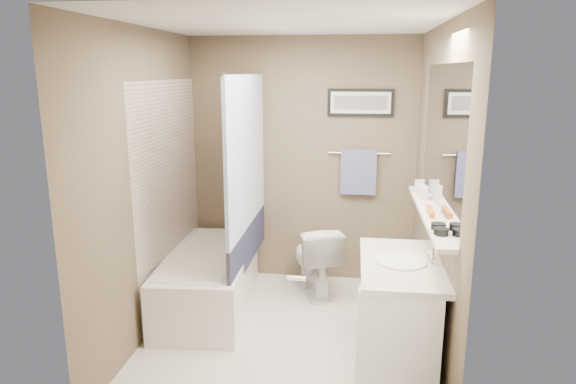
# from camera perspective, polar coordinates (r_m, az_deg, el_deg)

# --- Properties ---
(ground) EXTENTS (2.50, 2.50, 0.00)m
(ground) POSITION_cam_1_polar(r_m,az_deg,el_deg) (4.28, -0.27, -15.62)
(ground) COLOR silver
(ground) RESTS_ON ground
(ceiling) EXTENTS (2.20, 2.50, 0.04)m
(ceiling) POSITION_cam_1_polar(r_m,az_deg,el_deg) (3.76, -0.31, 18.01)
(ceiling) COLOR white
(ceiling) RESTS_ON wall_back
(wall_back) EXTENTS (2.20, 0.04, 2.40)m
(wall_back) POSITION_cam_1_polar(r_m,az_deg,el_deg) (5.05, 1.59, 3.36)
(wall_back) COLOR brown
(wall_back) RESTS_ON ground
(wall_front) EXTENTS (2.20, 0.04, 2.40)m
(wall_front) POSITION_cam_1_polar(r_m,az_deg,el_deg) (2.68, -3.84, -5.72)
(wall_front) COLOR brown
(wall_front) RESTS_ON ground
(wall_left) EXTENTS (0.04, 2.50, 2.40)m
(wall_left) POSITION_cam_1_polar(r_m,az_deg,el_deg) (4.13, -15.31, 0.65)
(wall_left) COLOR brown
(wall_left) RESTS_ON ground
(wall_right) EXTENTS (0.04, 2.50, 2.40)m
(wall_right) POSITION_cam_1_polar(r_m,az_deg,el_deg) (3.86, 15.82, -0.27)
(wall_right) COLOR brown
(wall_right) RESTS_ON ground
(tile_surround) EXTENTS (0.02, 1.55, 2.00)m
(tile_surround) POSITION_cam_1_polar(r_m,az_deg,el_deg) (4.63, -12.94, -0.41)
(tile_surround) COLOR beige
(tile_surround) RESTS_ON wall_left
(curtain_rod) EXTENTS (0.02, 1.55, 0.02)m
(curtain_rod) POSITION_cam_1_polar(r_m,az_deg,el_deg) (4.31, -4.80, 12.98)
(curtain_rod) COLOR silver
(curtain_rod) RESTS_ON wall_left
(curtain_upper) EXTENTS (0.03, 1.45, 1.28)m
(curtain_upper) POSITION_cam_1_polar(r_m,az_deg,el_deg) (4.36, -4.63, 4.41)
(curtain_upper) COLOR white
(curtain_upper) RESTS_ON curtain_rod
(curtain_lower) EXTENTS (0.03, 1.45, 0.36)m
(curtain_lower) POSITION_cam_1_polar(r_m,az_deg,el_deg) (4.56, -4.44, -5.82)
(curtain_lower) COLOR #27294A
(curtain_lower) RESTS_ON curtain_rod
(mirror) EXTENTS (0.02, 1.60, 1.00)m
(mirror) POSITION_cam_1_polar(r_m,az_deg,el_deg) (3.64, 16.72, 5.61)
(mirror) COLOR silver
(mirror) RESTS_ON wall_right
(shelf) EXTENTS (0.12, 1.60, 0.03)m
(shelf) POSITION_cam_1_polar(r_m,az_deg,el_deg) (3.73, 15.35, -2.28)
(shelf) COLOR silver
(shelf) RESTS_ON wall_right
(towel_bar) EXTENTS (0.60, 0.02, 0.02)m
(towel_bar) POSITION_cam_1_polar(r_m,az_deg,el_deg) (4.99, 7.89, 4.29)
(towel_bar) COLOR silver
(towel_bar) RESTS_ON wall_back
(towel) EXTENTS (0.34, 0.05, 0.44)m
(towel) POSITION_cam_1_polar(r_m,az_deg,el_deg) (5.00, 7.83, 2.22)
(towel) COLOR #878BC5
(towel) RESTS_ON towel_bar
(art_frame) EXTENTS (0.62, 0.02, 0.26)m
(art_frame) POSITION_cam_1_polar(r_m,az_deg,el_deg) (4.95, 8.07, 9.81)
(art_frame) COLOR black
(art_frame) RESTS_ON wall_back
(art_mat) EXTENTS (0.56, 0.00, 0.20)m
(art_mat) POSITION_cam_1_polar(r_m,az_deg,el_deg) (4.94, 8.07, 9.80)
(art_mat) COLOR white
(art_mat) RESTS_ON art_frame
(art_image) EXTENTS (0.50, 0.00, 0.13)m
(art_image) POSITION_cam_1_polar(r_m,az_deg,el_deg) (4.94, 8.07, 9.80)
(art_image) COLOR #595959
(art_image) RESTS_ON art_mat
(door) EXTENTS (0.80, 0.02, 2.00)m
(door) POSITION_cam_1_polar(r_m,az_deg,el_deg) (2.70, 7.92, -10.28)
(door) COLOR silver
(door) RESTS_ON wall_front
(door_handle) EXTENTS (0.10, 0.02, 0.02)m
(door_handle) POSITION_cam_1_polar(r_m,az_deg,el_deg) (2.76, 0.94, -9.58)
(door_handle) COLOR silver
(door_handle) RESTS_ON door
(bathtub) EXTENTS (0.81, 1.55, 0.50)m
(bathtub) POSITION_cam_1_polar(r_m,az_deg,el_deg) (4.70, -8.79, -9.68)
(bathtub) COLOR white
(bathtub) RESTS_ON ground
(tub_rim) EXTENTS (0.56, 1.36, 0.02)m
(tub_rim) POSITION_cam_1_polar(r_m,az_deg,el_deg) (4.60, -8.90, -6.81)
(tub_rim) COLOR white
(tub_rim) RESTS_ON bathtub
(toilet) EXTENTS (0.59, 0.76, 0.68)m
(toilet) POSITION_cam_1_polar(r_m,az_deg,el_deg) (4.90, 2.97, -7.40)
(toilet) COLOR white
(toilet) RESTS_ON ground
(vanity) EXTENTS (0.60, 0.95, 0.80)m
(vanity) POSITION_cam_1_polar(r_m,az_deg,el_deg) (3.68, 12.36, -14.02)
(vanity) COLOR white
(vanity) RESTS_ON ground
(countertop) EXTENTS (0.54, 0.96, 0.04)m
(countertop) POSITION_cam_1_polar(r_m,az_deg,el_deg) (3.51, 12.54, -7.91)
(countertop) COLOR silver
(countertop) RESTS_ON vanity
(sink_basin) EXTENTS (0.34, 0.34, 0.01)m
(sink_basin) POSITION_cam_1_polar(r_m,az_deg,el_deg) (3.50, 12.40, -7.48)
(sink_basin) COLOR white
(sink_basin) RESTS_ON countertop
(faucet_spout) EXTENTS (0.02, 0.02, 0.10)m
(faucet_spout) POSITION_cam_1_polar(r_m,az_deg,el_deg) (3.51, 15.71, -6.88)
(faucet_spout) COLOR silver
(faucet_spout) RESTS_ON countertop
(faucet_knob) EXTENTS (0.05, 0.05, 0.05)m
(faucet_knob) POSITION_cam_1_polar(r_m,az_deg,el_deg) (3.61, 15.47, -6.64)
(faucet_knob) COLOR silver
(faucet_knob) RESTS_ON countertop
(candle_bowl_near) EXTENTS (0.09, 0.09, 0.04)m
(candle_bowl_near) POSITION_cam_1_polar(r_m,az_deg,el_deg) (3.21, 16.64, -4.22)
(candle_bowl_near) COLOR black
(candle_bowl_near) RESTS_ON shelf
(candle_bowl_far) EXTENTS (0.09, 0.09, 0.04)m
(candle_bowl_far) POSITION_cam_1_polar(r_m,az_deg,el_deg) (3.32, 16.36, -3.67)
(candle_bowl_far) COLOR black
(candle_bowl_far) RESTS_ON shelf
(hair_brush_front) EXTENTS (0.05, 0.22, 0.04)m
(hair_brush_front) POSITION_cam_1_polar(r_m,az_deg,el_deg) (3.64, 15.56, -2.06)
(hair_brush_front) COLOR #CE551D
(hair_brush_front) RESTS_ON shelf
(pink_comb) EXTENTS (0.04, 0.16, 0.01)m
(pink_comb) POSITION_cam_1_polar(r_m,az_deg,el_deg) (3.93, 14.97, -1.19)
(pink_comb) COLOR pink
(pink_comb) RESTS_ON shelf
(glass_jar) EXTENTS (0.08, 0.08, 0.10)m
(glass_jar) POSITION_cam_1_polar(r_m,az_deg,el_deg) (4.27, 14.40, 0.63)
(glass_jar) COLOR silver
(glass_jar) RESTS_ON shelf
(soap_bottle) EXTENTS (0.08, 0.08, 0.15)m
(soap_bottle) POSITION_cam_1_polar(r_m,az_deg,el_deg) (4.06, 14.76, 0.31)
(soap_bottle) COLOR #999999
(soap_bottle) RESTS_ON shelf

